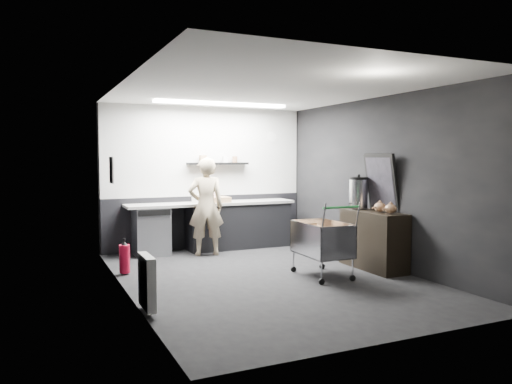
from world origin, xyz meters
name	(u,v)px	position (x,y,z in m)	size (l,w,h in m)	color
floor	(268,278)	(0.00, 0.00, 0.00)	(5.50, 5.50, 0.00)	black
ceiling	(268,89)	(0.00, 0.00, 2.70)	(5.50, 5.50, 0.00)	silver
wall_back	(206,178)	(0.00, 2.75, 1.35)	(5.50, 5.50, 0.00)	black
wall_front	(397,200)	(0.00, -2.75, 1.35)	(5.50, 5.50, 0.00)	black
wall_left	(126,188)	(-2.00, 0.00, 1.35)	(5.50, 5.50, 0.00)	black
wall_right	(381,182)	(2.00, 0.00, 1.35)	(5.50, 5.50, 0.00)	black
kitchen_wall_panel	(206,152)	(0.00, 2.73, 1.85)	(3.95, 0.02, 1.70)	beige
dado_panel	(207,221)	(0.00, 2.73, 0.50)	(3.95, 0.02, 1.00)	black
floating_shelf	(218,164)	(0.20, 2.62, 1.62)	(1.20, 0.22, 0.04)	black
wall_clock	(272,137)	(1.40, 2.72, 2.15)	(0.20, 0.20, 0.03)	silver
poster	(111,170)	(-1.98, 1.30, 1.55)	(0.02, 0.30, 0.40)	silver
poster_red_band	(112,165)	(-1.98, 1.30, 1.62)	(0.01, 0.22, 0.10)	red
radiator	(147,282)	(-1.94, -0.90, 0.35)	(0.10, 0.50, 0.60)	silver
ceiling_strip	(222,104)	(0.00, 1.85, 2.67)	(2.40, 0.20, 0.04)	white
prep_counter	(219,225)	(0.14, 2.42, 0.46)	(3.20, 0.61, 0.90)	black
person	(206,207)	(-0.27, 1.97, 0.87)	(0.63, 0.42, 1.74)	beige
shopping_cart	(322,242)	(0.75, -0.25, 0.51)	(0.60, 0.98, 1.08)	silver
sideboard	(373,232)	(1.77, -0.12, 0.57)	(0.51, 1.20, 1.80)	black
fire_extinguisher	(125,258)	(-1.85, 1.07, 0.25)	(0.16, 0.16, 0.52)	red
cardboard_box	(215,200)	(0.05, 2.37, 0.95)	(0.50, 0.38, 0.10)	#9E7A54
pink_tub	(212,197)	(0.00, 2.42, 0.99)	(0.18, 0.18, 0.18)	white
white_container	(196,199)	(-0.32, 2.37, 0.98)	(0.17, 0.13, 0.15)	silver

